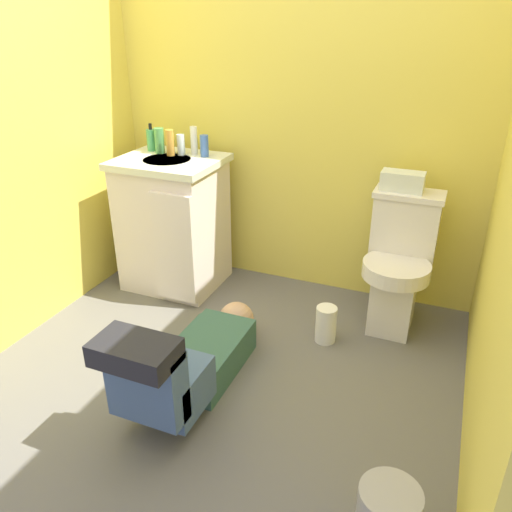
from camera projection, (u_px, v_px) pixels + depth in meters
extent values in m
cube|color=#615E58|center=(227.00, 366.00, 2.56)|extent=(2.73, 2.95, 0.04)
cube|color=#E3CE4E|center=(298.00, 89.00, 2.88)|extent=(2.39, 0.08, 2.40)
cube|color=#E3CE4E|center=(2.00, 103.00, 2.43)|extent=(0.08, 1.95, 2.40)
cube|color=silver|center=(394.00, 296.00, 2.78)|extent=(0.22, 0.30, 0.38)
cylinder|color=silver|center=(396.00, 270.00, 2.64)|extent=(0.35, 0.35, 0.08)
cube|color=silver|center=(405.00, 227.00, 2.73)|extent=(0.34, 0.17, 0.34)
cube|color=silver|center=(410.00, 194.00, 2.65)|extent=(0.36, 0.19, 0.03)
cube|color=silver|center=(174.00, 226.00, 3.16)|extent=(0.56, 0.48, 0.78)
cube|color=silver|center=(169.00, 162.00, 2.98)|extent=(0.60, 0.52, 0.04)
cylinder|color=silver|center=(167.00, 163.00, 2.97)|extent=(0.28, 0.28, 0.05)
cube|color=silver|center=(174.00, 249.00, 2.90)|extent=(0.26, 0.03, 0.66)
cylinder|color=silver|center=(180.00, 145.00, 3.07)|extent=(0.02, 0.02, 0.10)
cube|color=#33594C|center=(208.00, 355.00, 2.47)|extent=(0.29, 0.52, 0.17)
sphere|color=tan|center=(236.00, 319.00, 2.74)|extent=(0.19, 0.19, 0.19)
cube|color=#435C81|center=(168.00, 385.00, 2.13)|extent=(0.31, 0.28, 0.20)
cube|color=#435C81|center=(147.00, 383.00, 1.96)|extent=(0.31, 0.12, 0.32)
cube|color=black|center=(135.00, 352.00, 1.85)|extent=(0.31, 0.19, 0.09)
cylinder|color=#33594C|center=(191.00, 334.00, 2.68)|extent=(0.08, 0.30, 0.08)
cube|color=silver|center=(402.00, 181.00, 2.64)|extent=(0.22, 0.11, 0.10)
cylinder|color=#439759|center=(151.00, 140.00, 3.11)|extent=(0.06, 0.06, 0.13)
cylinder|color=black|center=(150.00, 126.00, 3.07)|extent=(0.02, 0.02, 0.04)
cylinder|color=#4E9B53|center=(159.00, 141.00, 3.05)|extent=(0.06, 0.06, 0.15)
cylinder|color=gold|center=(170.00, 143.00, 3.00)|extent=(0.05, 0.05, 0.15)
cylinder|color=silver|center=(181.00, 145.00, 3.02)|extent=(0.05, 0.05, 0.12)
cylinder|color=white|center=(194.00, 141.00, 3.02)|extent=(0.04, 0.04, 0.17)
cylinder|color=#3D64B5|center=(204.00, 146.00, 2.98)|extent=(0.05, 0.05, 0.13)
cylinder|color=white|center=(326.00, 324.00, 2.68)|extent=(0.11, 0.11, 0.20)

